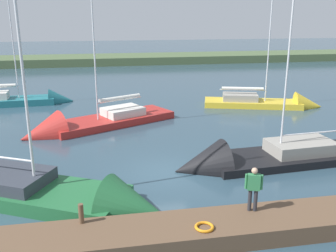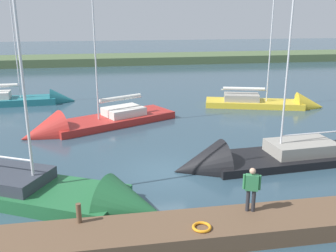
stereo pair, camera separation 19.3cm
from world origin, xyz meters
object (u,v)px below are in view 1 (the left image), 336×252
Objects in this scene: mooring_post_far at (81,214)px; sailboat_inner_slip at (68,201)px; life_ring_buoy at (204,227)px; sailboat_near_dock at (248,163)px; sailboat_outer_mooring at (274,104)px; sailboat_mid_channel at (82,127)px; sailboat_behind_pier at (30,102)px; person_on_dock at (254,186)px.

mooring_post_far is 0.06× the size of sailboat_inner_slip.
sailboat_inner_slip is at bearing -38.59° from life_ring_buoy.
sailboat_inner_slip reaches higher than sailboat_near_dock.
mooring_post_far is at bearing -15.22° from life_ring_buoy.
sailboat_outer_mooring is 0.93× the size of sailboat_mid_channel.
mooring_post_far is 4.23m from life_ring_buoy.
sailboat_behind_pier reaches higher than life_ring_buoy.
sailboat_mid_channel is (-4.79, 8.73, -0.01)m from sailboat_behind_pier.
person_on_dock is (-6.82, 2.95, 1.46)m from sailboat_inner_slip.
sailboat_outer_mooring is at bearing -121.48° from life_ring_buoy.
life_ring_buoy is at bearing 53.28° from sailboat_near_dock.
life_ring_buoy is at bearing 80.56° from sailboat_mid_channel.
sailboat_behind_pier is 0.78× the size of sailboat_inner_slip.
sailboat_inner_slip reaches higher than person_on_dock.
person_on_dock reaches higher than mooring_post_far.
sailboat_near_dock reaches higher than mooring_post_far.
sailboat_near_dock is at bearing -54.33° from sailboat_behind_pier.
sailboat_inner_slip is 7.57m from person_on_dock.
sailboat_outer_mooring is 16.32m from sailboat_mid_channel.
sailboat_outer_mooring is 0.98× the size of sailboat_near_dock.
sailboat_outer_mooring reaches higher than sailboat_behind_pier.
sailboat_near_dock is at bearing -146.70° from mooring_post_far.
sailboat_inner_slip is (16.09, 14.68, -0.02)m from sailboat_outer_mooring.
person_on_dock is at bearing 88.87° from sailboat_mid_channel.
mooring_post_far is at bearing 106.19° from person_on_dock.
sailboat_outer_mooring is 6.26× the size of person_on_dock.
sailboat_near_dock reaches higher than person_on_dock.
mooring_post_far is at bearing 29.26° from sailboat_near_dock.
person_on_dock is (-6.60, 13.80, 1.50)m from sailboat_mid_channel.
life_ring_buoy is at bearing -104.71° from sailboat_outer_mooring.
sailboat_inner_slip is 10.85m from sailboat_mid_channel.
sailboat_mid_channel is at bearing -72.76° from life_ring_buoy.
person_on_dock is (-2.05, -0.86, 0.92)m from life_ring_buoy.
sailboat_outer_mooring is at bearing -9.19° from person_on_dock.
sailboat_near_dock is 6.25m from person_on_dock.
sailboat_near_dock is at bearing -2.12° from person_on_dock.
sailboat_mid_channel is (0.48, -13.55, -0.88)m from mooring_post_far.
person_on_dock is (9.27, 17.63, 1.44)m from sailboat_outer_mooring.
sailboat_behind_pier is at bearing 130.40° from sailboat_inner_slip.
sailboat_near_dock is 9.37m from sailboat_inner_slip.
life_ring_buoy is 25.19m from sailboat_behind_pier.
life_ring_buoy is at bearing 131.21° from person_on_dock.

